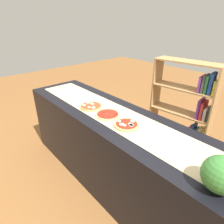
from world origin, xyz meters
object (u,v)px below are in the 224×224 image
object	(u,v)px
pizza_mozzarella_2	(127,125)
watermelon	(221,175)
bookshelf	(188,118)
pizza_pepperoni_1	(108,114)
pizza_mozzarella_0	(91,106)

from	to	relation	value
pizza_mozzarella_2	watermelon	size ratio (longest dim) A/B	1.07
pizza_mozzarella_2	bookshelf	distance (m)	1.18
pizza_mozzarella_2	bookshelf	bearing A→B (deg)	87.22
pizza_mozzarella_2	watermelon	distance (m)	0.91
pizza_pepperoni_1	bookshelf	xyz separation A→B (m)	(0.34, 1.13, -0.30)
pizza_pepperoni_1	pizza_mozzarella_2	distance (m)	0.29
pizza_pepperoni_1	watermelon	xyz separation A→B (m)	(1.18, -0.13, 0.10)
bookshelf	pizza_mozzarella_0	bearing A→B (deg)	-118.73
pizza_mozzarella_0	pizza_mozzarella_2	size ratio (longest dim) A/B	1.04
pizza_pepperoni_1	bookshelf	world-z (taller)	bookshelf
pizza_mozzarella_0	bookshelf	world-z (taller)	bookshelf
watermelon	pizza_mozzarella_2	bearing A→B (deg)	172.09
watermelon	pizza_pepperoni_1	bearing A→B (deg)	173.87
pizza_mozzarella_0	watermelon	xyz separation A→B (m)	(1.47, -0.11, 0.10)
pizza_mozzarella_2	pizza_mozzarella_0	bearing A→B (deg)	-178.99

